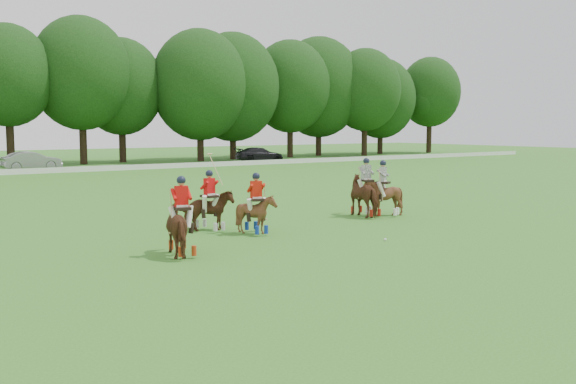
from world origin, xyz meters
TOP-DOWN VIEW (x-y plane):
  - ground at (0.00, 0.00)m, footprint 180.00×180.00m
  - tree_line at (0.26, 48.05)m, footprint 117.98×14.32m
  - boundary_rail at (0.00, 38.00)m, footprint 120.00×0.10m
  - car_mid at (0.46, 42.50)m, footprint 4.86×1.90m
  - car_right at (23.21, 42.50)m, footprint 5.40×2.90m
  - polo_red_a at (-4.57, 2.47)m, footprint 1.21×2.00m
  - polo_red_b at (-1.92, 5.81)m, footprint 1.63×1.46m
  - polo_red_c at (-0.88, 4.36)m, footprint 1.34×1.45m
  - polo_stripe_a at (5.15, 5.51)m, footprint 1.28×2.09m
  - polo_stripe_b at (5.77, 5.17)m, footprint 1.86×1.91m
  - polo_ball at (1.85, 0.83)m, footprint 0.09×0.09m

SIDE VIEW (x-z plane):
  - ground at x=0.00m, z-range 0.00..0.00m
  - polo_ball at x=1.85m, z-range 0.00..0.09m
  - boundary_rail at x=0.00m, z-range 0.00..0.44m
  - car_right at x=23.21m, z-range 0.00..1.49m
  - polo_red_c at x=-0.88m, z-range -0.32..1.80m
  - polo_red_b at x=-1.92m, z-range -0.59..2.11m
  - car_mid at x=0.46m, z-range 0.00..1.58m
  - polo_red_a at x=-4.57m, z-range -0.32..1.97m
  - polo_stripe_b at x=5.77m, z-range -0.32..1.99m
  - polo_stripe_a at x=5.15m, z-range -0.32..2.08m
  - tree_line at x=0.26m, z-range 0.86..15.60m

